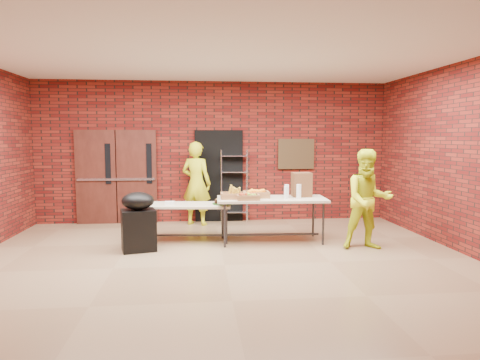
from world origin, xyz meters
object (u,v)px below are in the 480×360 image
at_px(table_right, 271,202).
at_px(wire_rack, 234,186).
at_px(table_left, 185,207).
at_px(covered_grill, 138,221).
at_px(volunteer_woman, 196,183).
at_px(volunteer_man, 368,200).
at_px(coffee_dispenser, 302,185).

bearing_deg(table_right, wire_rack, 108.09).
xyz_separation_m(wire_rack, table_left, (-1.08, -1.74, -0.18)).
distance_m(covered_grill, volunteer_woman, 2.35).
bearing_deg(covered_grill, volunteer_woman, 50.81).
bearing_deg(volunteer_man, covered_grill, -179.30).
xyz_separation_m(wire_rack, table_right, (0.52, -1.93, -0.07)).
relative_size(table_right, coffee_dispenser, 4.52).
relative_size(covered_grill, volunteer_man, 0.58).
distance_m(table_right, covered_grill, 2.41).
height_order(table_right, coffee_dispenser, coffee_dispenser).
bearing_deg(volunteer_man, table_left, 169.66).
bearing_deg(volunteer_man, table_right, 161.57).
bearing_deg(volunteer_woman, wire_rack, -141.04).
xyz_separation_m(wire_rack, coffee_dispenser, (1.12, -1.79, 0.22)).
distance_m(coffee_dispenser, volunteer_man, 1.28).
distance_m(table_right, volunteer_man, 1.72).
bearing_deg(volunteer_man, volunteer_woman, 145.98).
bearing_deg(coffee_dispenser, volunteer_man, -39.99).
bearing_deg(table_left, wire_rack, 63.84).
relative_size(table_right, volunteer_man, 1.18).
height_order(table_right, covered_grill, covered_grill).
distance_m(wire_rack, covered_grill, 2.98).
bearing_deg(covered_grill, coffee_dispenser, -3.93).
height_order(table_right, volunteer_man, volunteer_man).
bearing_deg(coffee_dispenser, table_left, 178.72).
relative_size(table_left, coffee_dispenser, 3.93).
relative_size(wire_rack, table_left, 0.93).
height_order(covered_grill, volunteer_woman, volunteer_woman).
distance_m(coffee_dispenser, covered_grill, 3.06).
height_order(wire_rack, covered_grill, wire_rack).
bearing_deg(volunteer_woman, coffee_dispenser, 166.19).
bearing_deg(wire_rack, table_left, -117.99).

